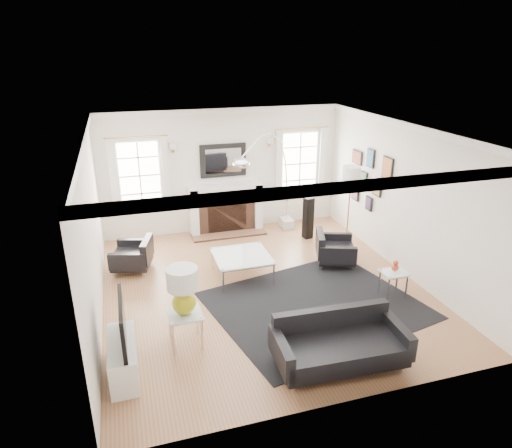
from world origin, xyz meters
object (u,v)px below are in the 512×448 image
object	(u,v)px
coffee_table	(242,257)
arc_floor_lamp	(266,182)
sofa	(338,344)
gourd_lamp	(183,288)
armchair_left	(134,256)
armchair_right	(333,250)
fireplace	(226,209)

from	to	relation	value
coffee_table	arc_floor_lamp	world-z (taller)	arc_floor_lamp
arc_floor_lamp	sofa	bearing A→B (deg)	-94.99
coffee_table	gourd_lamp	xyz separation A→B (m)	(-1.32, -1.77, 0.52)
armchair_left	coffee_table	xyz separation A→B (m)	(1.90, -0.88, 0.12)
coffee_table	armchair_right	bearing A→B (deg)	0.66
arc_floor_lamp	gourd_lamp	bearing A→B (deg)	-124.55
fireplace	armchair_left	world-z (taller)	fireplace
fireplace	gourd_lamp	world-z (taller)	gourd_lamp
fireplace	armchair_right	distance (m)	2.82
fireplace	coffee_table	world-z (taller)	fireplace
fireplace	coffee_table	size ratio (longest dim) A/B	1.68
sofa	armchair_left	distance (m)	4.43
coffee_table	arc_floor_lamp	distance (m)	2.05
fireplace	sofa	world-z (taller)	fireplace
armchair_right	arc_floor_lamp	bearing A→B (deg)	120.24
fireplace	armchair_right	xyz separation A→B (m)	(1.62, -2.29, -0.24)
fireplace	arc_floor_lamp	size ratio (longest dim) A/B	0.69
fireplace	armchair_left	bearing A→B (deg)	-146.26
armchair_right	coffee_table	xyz separation A→B (m)	(-1.87, -0.02, 0.12)
sofa	armchair_right	xyz separation A→B (m)	(1.27, 2.80, -0.01)
fireplace	arc_floor_lamp	distance (m)	1.31
arc_floor_lamp	armchair_right	bearing A→B (deg)	-59.76
fireplace	armchair_left	size ratio (longest dim) A/B	1.80
armchair_left	armchair_right	distance (m)	3.86
armchair_left	fireplace	bearing A→B (deg)	33.74
sofa	coffee_table	xyz separation A→B (m)	(-0.59, 2.78, 0.10)
sofa	fireplace	bearing A→B (deg)	93.84
arc_floor_lamp	coffee_table	bearing A→B (deg)	-121.99
coffee_table	sofa	bearing A→B (deg)	-77.95
fireplace	gourd_lamp	distance (m)	4.39
armchair_left	gourd_lamp	size ratio (longest dim) A/B	1.33
armchair_left	coffee_table	distance (m)	2.09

